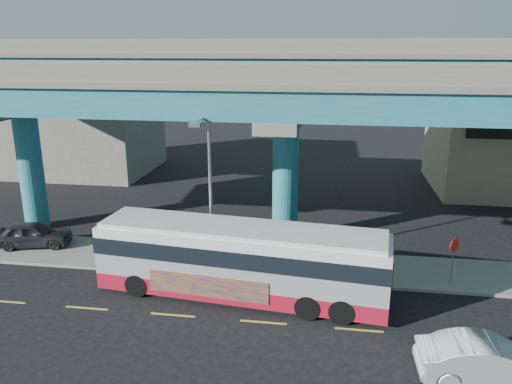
# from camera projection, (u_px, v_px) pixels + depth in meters

# --- Properties ---
(ground) EXTENTS (120.00, 120.00, 0.00)m
(ground) POSITION_uv_depth(u_px,v_px,m) (264.00, 319.00, 21.50)
(ground) COLOR black
(ground) RESTS_ON ground
(sidewalk) EXTENTS (70.00, 4.00, 0.15)m
(sidewalk) POSITION_uv_depth(u_px,v_px,m) (278.00, 264.00, 26.69)
(sidewalk) COLOR gray
(sidewalk) RESTS_ON ground
(lane_markings) EXTENTS (58.00, 0.12, 0.01)m
(lane_markings) POSITION_uv_depth(u_px,v_px,m) (263.00, 322.00, 21.21)
(lane_markings) COLOR #D8C64C
(lane_markings) RESTS_ON ground
(viaduct) EXTENTS (52.00, 12.40, 11.70)m
(viaduct) POSITION_uv_depth(u_px,v_px,m) (287.00, 86.00, 27.55)
(viaduct) COLOR #20607C
(viaduct) RESTS_ON ground
(building_concrete) EXTENTS (12.00, 10.00, 9.00)m
(building_concrete) POSITION_uv_depth(u_px,v_px,m) (84.00, 122.00, 45.84)
(building_concrete) COLOR gray
(building_concrete) RESTS_ON ground
(transit_bus) EXTENTS (13.70, 4.33, 3.46)m
(transit_bus) POSITION_uv_depth(u_px,v_px,m) (241.00, 258.00, 22.96)
(transit_bus) COLOR #A31328
(transit_bus) RESTS_ON ground
(sedan) EXTENTS (1.98, 4.95, 1.60)m
(sedan) POSITION_uv_depth(u_px,v_px,m) (489.00, 361.00, 17.29)
(sedan) COLOR #B5B5BA
(sedan) RESTS_ON ground
(parked_car) EXTENTS (3.68, 5.04, 1.45)m
(parked_car) POSITION_uv_depth(u_px,v_px,m) (33.00, 234.00, 28.71)
(parked_car) COLOR #2C2D31
(parked_car) RESTS_ON sidewalk
(street_lamp) EXTENTS (0.50, 2.65, 8.21)m
(street_lamp) POSITION_uv_depth(u_px,v_px,m) (207.00, 174.00, 23.67)
(street_lamp) COLOR gray
(street_lamp) RESTS_ON sidewalk
(stop_sign) EXTENTS (0.54, 0.55, 2.46)m
(stop_sign) POSITION_uv_depth(u_px,v_px,m) (454.00, 251.00, 23.70)
(stop_sign) COLOR gray
(stop_sign) RESTS_ON sidewalk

